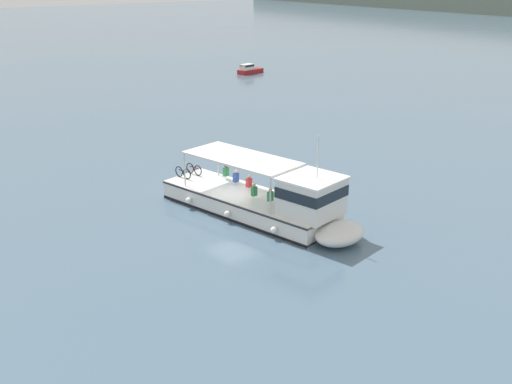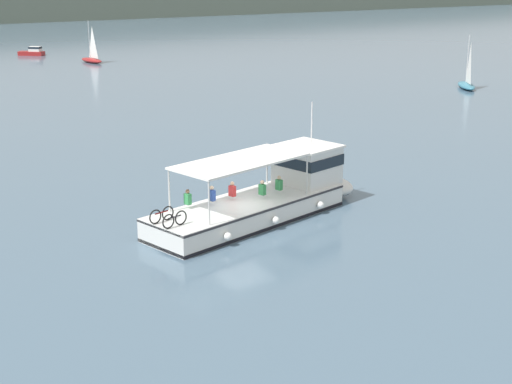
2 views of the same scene
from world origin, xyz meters
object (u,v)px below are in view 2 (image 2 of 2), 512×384
at_px(sailboat_horizon_east, 467,83).
at_px(sailboat_mid_channel, 92,58).
at_px(ferry_main, 270,195).
at_px(motorboat_near_port, 33,51).

relative_size(sailboat_horizon_east, sailboat_mid_channel, 1.00).
height_order(sailboat_horizon_east, sailboat_mid_channel, same).
xyz_separation_m(ferry_main, sailboat_horizon_east, (39.80, 22.97, -0.48)).
relative_size(sailboat_horizon_east, motorboat_near_port, 1.55).
relative_size(motorboat_near_port, sailboat_mid_channel, 0.65).
xyz_separation_m(ferry_main, motorboat_near_port, (11.67, 77.56, -0.47)).
xyz_separation_m(motorboat_near_port, sailboat_mid_channel, (3.88, -12.68, -0.00)).
distance_m(ferry_main, motorboat_near_port, 78.43).
bearing_deg(motorboat_near_port, ferry_main, -98.56).
height_order(ferry_main, sailboat_mid_channel, sailboat_mid_channel).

